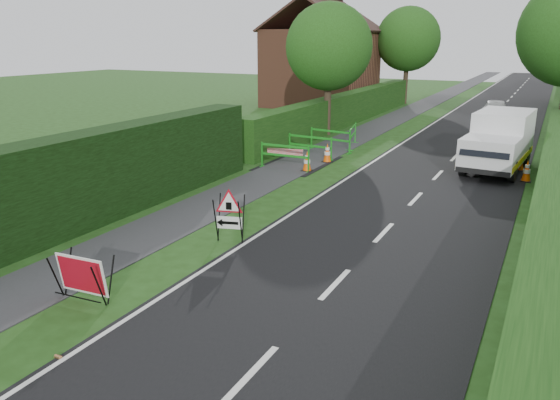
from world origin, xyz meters
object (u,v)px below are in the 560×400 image
(works_van, at_px, (499,140))
(hatchback_car, at_px, (495,110))
(red_rect_sign, at_px, (82,276))
(triangle_sign, at_px, (228,212))

(works_van, relative_size, hatchback_car, 1.34)
(hatchback_car, bearing_deg, red_rect_sign, -105.13)
(works_van, bearing_deg, hatchback_car, 101.18)
(red_rect_sign, xyz_separation_m, works_van, (5.92, 15.35, 0.63))
(works_van, bearing_deg, triangle_sign, -109.47)
(triangle_sign, bearing_deg, hatchback_car, 66.21)
(triangle_sign, height_order, hatchback_car, hatchback_car)
(red_rect_sign, distance_m, triangle_sign, 4.08)
(red_rect_sign, relative_size, triangle_sign, 0.97)
(red_rect_sign, relative_size, works_van, 0.23)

